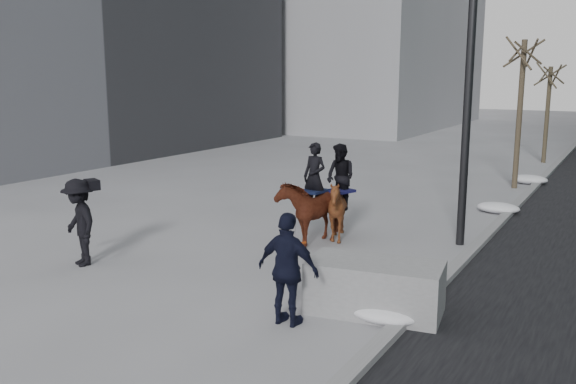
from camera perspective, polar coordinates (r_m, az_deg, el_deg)
The scene contains 11 objects.
ground at distance 11.36m, azimuth -3.06°, elevation -8.46°, with size 120.00×120.00×0.00m, color gray.
curb at distance 19.54m, azimuth 20.98°, elevation -0.72°, with size 0.25×90.00×0.12m, color gray.
planter at distance 9.97m, azimuth 8.14°, elevation -8.81°, with size 2.11×1.05×0.84m, color gray.
tree_near at distance 21.60m, azimuth 20.89°, elevation 7.43°, with size 1.20×1.20×5.41m, color #362C20, non-canonical shape.
tree_far at distance 28.45m, azimuth 23.12°, elevation 7.08°, with size 1.20×1.20×4.54m, color #392F22, non-canonical shape.
mounted_left at distance 13.80m, azimuth 2.22°, elevation -1.30°, with size 1.06×1.86×2.27m.
mounted_right at distance 13.95m, azimuth 4.69°, elevation -0.99°, with size 1.57×1.66×2.23m.
feeder at distance 9.27m, azimuth 0.01°, elevation -7.26°, with size 1.03×0.86×1.75m.
camera_crew at distance 12.80m, azimuth -18.94°, elevation -2.68°, with size 1.30×1.05×1.75m.
lamppost at distance 13.86m, azimuth 16.88°, elevation 15.57°, with size 0.25×0.80×9.09m.
snow_piles at distance 17.04m, azimuth 18.57°, elevation -1.88°, with size 1.23×14.67×0.31m.
Camera 1 is at (5.86, -8.97, 3.78)m, focal length 38.00 mm.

